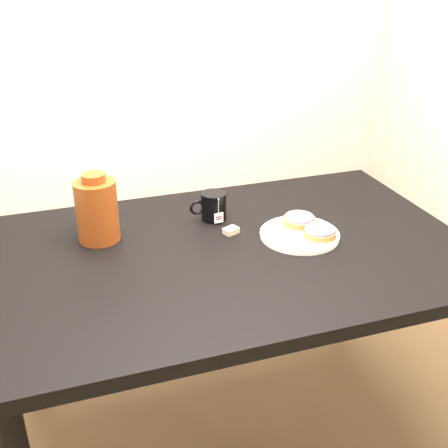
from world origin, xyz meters
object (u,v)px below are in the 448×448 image
object	(u,v)px
teabag_pouch	(231,231)
bagel_back	(299,220)
bagel_front	(320,232)
mug	(213,206)
table	(233,272)
plate	(300,234)
bagel_package	(97,210)

from	to	relation	value
teabag_pouch	bagel_back	bearing A→B (deg)	-7.81
bagel_front	bagel_back	bearing A→B (deg)	103.20
mug	table	bearing A→B (deg)	-93.73
plate	bagel_package	size ratio (longest dim) A/B	1.15
teabag_pouch	bagel_front	bearing A→B (deg)	-27.92
mug	plate	bearing A→B (deg)	-46.29
bagel_back	teabag_pouch	size ratio (longest dim) A/B	3.06
plate	mug	bearing A→B (deg)	136.35
table	bagel_back	world-z (taller)	bagel_back
teabag_pouch	bagel_package	distance (m)	0.41
mug	teabag_pouch	distance (m)	0.12
plate	mug	world-z (taller)	mug
teabag_pouch	bagel_package	world-z (taller)	bagel_package
bagel_front	teabag_pouch	bearing A→B (deg)	152.08
plate	teabag_pouch	world-z (taller)	same
bagel_back	table	bearing A→B (deg)	-166.03
mug	teabag_pouch	bearing A→B (deg)	-82.08
bagel_front	mug	bearing A→B (deg)	137.16
table	bagel_package	bearing A→B (deg)	153.55
table	teabag_pouch	world-z (taller)	teabag_pouch
table	plate	size ratio (longest dim) A/B	5.77
bagel_back	bagel_package	bearing A→B (deg)	168.73
plate	bagel_package	world-z (taller)	bagel_package
bagel_package	bagel_front	bearing A→B (deg)	-19.12
plate	teabag_pouch	xyz separation A→B (m)	(-0.19, 0.09, -0.00)
table	plate	distance (m)	0.24
table	bagel_front	bearing A→B (deg)	-7.94
mug	bagel_front	bearing A→B (deg)	-45.48
teabag_pouch	plate	bearing A→B (deg)	-24.67
bagel_front	table	bearing A→B (deg)	172.06
bagel_back	bagel_front	bearing A→B (deg)	-76.80
table	bagel_front	xyz separation A→B (m)	(0.27, -0.04, 0.11)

